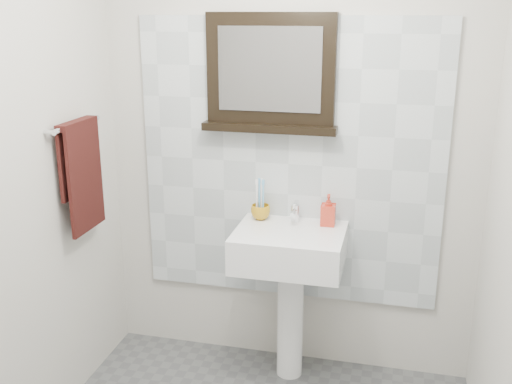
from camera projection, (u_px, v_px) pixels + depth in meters
back_wall at (290, 145)px, 3.13m from camera, size 2.00×0.01×2.50m
splashback at (289, 164)px, 3.15m from camera, size 1.60×0.02×1.50m
pedestal_sink at (290, 263)px, 3.07m from camera, size 0.55×0.44×0.96m
toothbrush_cup at (261, 212)px, 3.17m from camera, size 0.11×0.11×0.08m
toothbrushes at (260, 197)px, 3.14m from camera, size 0.05×0.04×0.21m
soap_dispenser at (328, 210)px, 3.07m from camera, size 0.08×0.08×0.16m
framed_mirror at (270, 76)px, 3.01m from camera, size 0.70×0.11×0.59m
towel_bar at (76, 125)px, 2.85m from camera, size 0.07×0.40×0.03m
hand_towel at (81, 167)px, 2.91m from camera, size 0.06×0.30×0.55m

